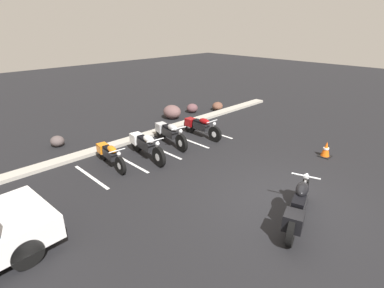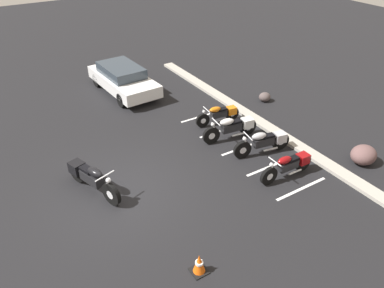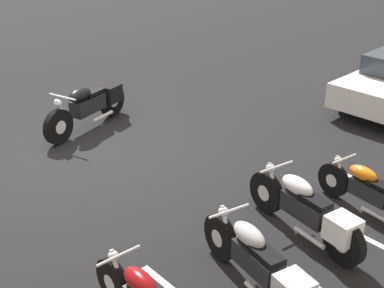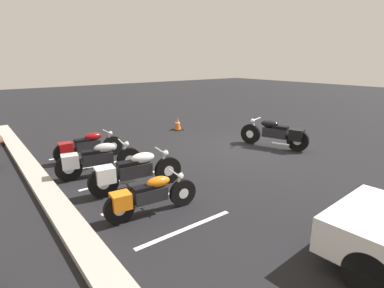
{
  "view_description": "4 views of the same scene",
  "coord_description": "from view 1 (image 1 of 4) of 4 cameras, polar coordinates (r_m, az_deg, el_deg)",
  "views": [
    {
      "loc": [
        -6.46,
        -3.2,
        4.49
      ],
      "look_at": [
        -0.41,
        2.91,
        0.98
      ],
      "focal_mm": 28.0,
      "sensor_mm": 36.0,
      "label": 1
    },
    {
      "loc": [
        8.92,
        -2.95,
        7.57
      ],
      "look_at": [
        -0.61,
        2.97,
        0.45
      ],
      "focal_mm": 35.0,
      "sensor_mm": 36.0,
      "label": 2
    },
    {
      "loc": [
        4.82,
        8.71,
        4.7
      ],
      "look_at": [
        -0.47,
        2.67,
        0.85
      ],
      "focal_mm": 50.0,
      "sensor_mm": 36.0,
      "label": 3
    },
    {
      "loc": [
        -6.83,
        7.78,
        3.01
      ],
      "look_at": [
        0.38,
        2.25,
        0.44
      ],
      "focal_mm": 28.0,
      "sensor_mm": 36.0,
      "label": 4
    }
  ],
  "objects": [
    {
      "name": "stall_line_2",
      "position": [
        11.29,
        -5.65,
        -1.32
      ],
      "size": [
        0.1,
        2.1,
        0.0
      ],
      "primitive_type": "cube",
      "color": "white",
      "rests_on": "ground"
    },
    {
      "name": "ground",
      "position": [
        8.49,
        16.28,
        -10.7
      ],
      "size": [
        60.0,
        60.0,
        0.0
      ],
      "primitive_type": "plane",
      "color": "black"
    },
    {
      "name": "stall_line_4",
      "position": [
        13.15,
        4.1,
        2.21
      ],
      "size": [
        0.1,
        2.1,
        0.0
      ],
      "primitive_type": "cube",
      "color": "white",
      "rests_on": "ground"
    },
    {
      "name": "stall_line_3",
      "position": [
        12.17,
        -0.41,
        0.58
      ],
      "size": [
        0.1,
        2.1,
        0.0
      ],
      "primitive_type": "cube",
      "color": "white",
      "rests_on": "ground"
    },
    {
      "name": "stall_line_0",
      "position": [
        9.92,
        -18.67,
        -5.95
      ],
      "size": [
        0.1,
        2.1,
        0.0
      ],
      "primitive_type": "cube",
      "color": "white",
      "rests_on": "ground"
    },
    {
      "name": "traffic_cone",
      "position": [
        11.7,
        24.15,
        -0.98
      ],
      "size": [
        0.4,
        0.4,
        0.57
      ],
      "color": "black",
      "rests_on": "ground"
    },
    {
      "name": "landscape_rock_3",
      "position": [
        15.01,
        -3.82,
        6.12
      ],
      "size": [
        0.85,
        0.95,
        0.68
      ],
      "primitive_type": "ellipsoid",
      "rotation": [
        0.0,
        0.0,
        1.6
      ],
      "color": "brown",
      "rests_on": "ground"
    },
    {
      "name": "stall_line_1",
      "position": [
        10.53,
        -11.73,
        -3.51
      ],
      "size": [
        0.1,
        2.1,
        0.0
      ],
      "primitive_type": "cube",
      "color": "white",
      "rests_on": "ground"
    },
    {
      "name": "parked_bike_0",
      "position": [
        10.33,
        -15.42,
        -1.88
      ],
      "size": [
        0.58,
        1.97,
        0.77
      ],
      "rotation": [
        0.0,
        0.0,
        -1.68
      ],
      "color": "black",
      "rests_on": "ground"
    },
    {
      "name": "landscape_rock_0",
      "position": [
        16.04,
        0.04,
        6.84
      ],
      "size": [
        0.63,
        0.6,
        0.47
      ],
      "primitive_type": "ellipsoid",
      "rotation": [
        0.0,
        0.0,
        3.09
      ],
      "color": "brown",
      "rests_on": "ground"
    },
    {
      "name": "parked_bike_2",
      "position": [
        11.76,
        -4.37,
        2.16
      ],
      "size": [
        0.77,
        2.22,
        0.88
      ],
      "rotation": [
        0.0,
        0.0,
        -1.75
      ],
      "color": "black",
      "rests_on": "ground"
    },
    {
      "name": "parked_bike_1",
      "position": [
        10.68,
        -8.91,
        -0.12
      ],
      "size": [
        0.71,
        2.28,
        0.9
      ],
      "rotation": [
        0.0,
        0.0,
        -1.7
      ],
      "color": "black",
      "rests_on": "ground"
    },
    {
      "name": "parked_bike_3",
      "position": [
        12.56,
        1.53,
        3.42
      ],
      "size": [
        0.59,
        2.12,
        0.83
      ],
      "rotation": [
        0.0,
        0.0,
        -1.59
      ],
      "color": "black",
      "rests_on": "ground"
    },
    {
      "name": "motorcycle_black_featured",
      "position": [
        7.51,
        19.59,
        -11.2
      ],
      "size": [
        2.37,
        1.04,
        0.96
      ],
      "rotation": [
        0.0,
        0.0,
        0.31
      ],
      "color": "black",
      "rests_on": "ground"
    },
    {
      "name": "landscape_rock_2",
      "position": [
        12.71,
        -24.28,
        0.5
      ],
      "size": [
        0.52,
        0.55,
        0.42
      ],
      "primitive_type": "ellipsoid",
      "rotation": [
        0.0,
        0.0,
        1.59
      ],
      "color": "#504544",
      "rests_on": "ground"
    },
    {
      "name": "landscape_rock_1",
      "position": [
        16.53,
        4.88,
        7.2
      ],
      "size": [
        0.82,
        0.75,
        0.45
      ],
      "primitive_type": "ellipsoid",
      "rotation": [
        0.0,
        0.0,
        0.35
      ],
      "color": "brown",
      "rests_on": "ground"
    },
    {
      "name": "concrete_curb",
      "position": [
        12.53,
        -10.53,
        1.12
      ],
      "size": [
        18.0,
        0.5,
        0.12
      ],
      "primitive_type": "cube",
      "color": "#A8A399",
      "rests_on": "ground"
    }
  ]
}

